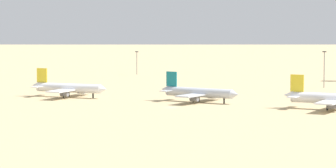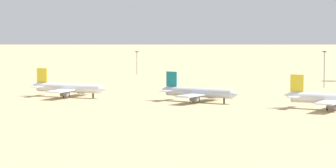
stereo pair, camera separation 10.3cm
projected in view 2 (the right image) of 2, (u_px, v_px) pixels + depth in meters
ground at (172, 108)px, 326.62m from camera, size 4000.00×4000.00×0.00m
ridge_far_west at (145, 17)px, 1351.14m from camera, size 395.02×292.66×60.11m
parked_jet_yellow_2 at (68, 88)px, 366.75m from camera, size 35.49×29.75×11.74m
parked_jet_teal_3 at (198, 92)px, 346.23m from camera, size 34.93×29.60×11.53m
parked_jet_yellow_4 at (332, 99)px, 318.33m from camera, size 37.14×31.11×12.29m
light_pole_mid at (137, 61)px, 505.07m from camera, size 1.80×0.50×13.17m
light_pole_east at (324, 67)px, 413.42m from camera, size 1.80×0.50×17.08m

